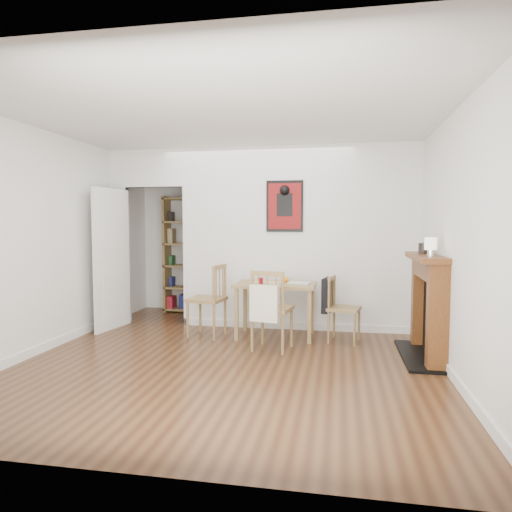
% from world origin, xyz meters
% --- Properties ---
extents(ground, '(5.20, 5.20, 0.00)m').
position_xyz_m(ground, '(0.00, 0.00, 0.00)').
color(ground, '#56351B').
rests_on(ground, ground).
extents(room_shell, '(5.20, 5.20, 5.20)m').
position_xyz_m(room_shell, '(0.10, 1.34, 1.30)').
color(room_shell, silver).
rests_on(room_shell, ground).
extents(dining_table, '(1.05, 0.67, 0.72)m').
position_xyz_m(dining_table, '(0.34, 0.87, 0.63)').
color(dining_table, olive).
rests_on(dining_table, ground).
extents(chair_left, '(0.55, 0.55, 0.97)m').
position_xyz_m(chair_left, '(-0.57, 0.75, 0.49)').
color(chair_left, olive).
rests_on(chair_left, ground).
extents(chair_right, '(0.54, 0.50, 0.84)m').
position_xyz_m(chair_right, '(1.21, 0.77, 0.43)').
color(chair_right, olive).
rests_on(chair_right, ground).
extents(chair_front, '(0.56, 0.61, 0.96)m').
position_xyz_m(chair_front, '(0.38, 0.24, 0.49)').
color(chair_front, olive).
rests_on(chair_front, ground).
extents(bookshelf, '(0.83, 0.33, 1.97)m').
position_xyz_m(bookshelf, '(-1.37, 2.36, 0.97)').
color(bookshelf, olive).
rests_on(bookshelf, ground).
extents(fireplace, '(0.45, 1.25, 1.16)m').
position_xyz_m(fireplace, '(2.16, 0.25, 0.62)').
color(fireplace, brown).
rests_on(fireplace, ground).
extents(red_glass, '(0.07, 0.07, 0.09)m').
position_xyz_m(red_glass, '(0.16, 0.72, 0.76)').
color(red_glass, maroon).
rests_on(red_glass, dining_table).
extents(orange_fruit, '(0.08, 0.08, 0.08)m').
position_xyz_m(orange_fruit, '(0.46, 1.01, 0.76)').
color(orange_fruit, orange).
rests_on(orange_fruit, dining_table).
extents(placemat, '(0.48, 0.41, 0.00)m').
position_xyz_m(placemat, '(0.22, 0.95, 0.72)').
color(placemat, beige).
rests_on(placemat, dining_table).
extents(notebook, '(0.30, 0.24, 0.01)m').
position_xyz_m(notebook, '(0.65, 0.93, 0.72)').
color(notebook, silver).
rests_on(notebook, dining_table).
extents(mantel_lamp, '(0.13, 0.13, 0.20)m').
position_xyz_m(mantel_lamp, '(2.10, -0.09, 1.28)').
color(mantel_lamp, silver).
rests_on(mantel_lamp, fireplace).
extents(ceramic_jar_a, '(0.10, 0.10, 0.13)m').
position_xyz_m(ceramic_jar_a, '(2.10, 0.37, 1.22)').
color(ceramic_jar_a, black).
rests_on(ceramic_jar_a, fireplace).
extents(ceramic_jar_b, '(0.08, 0.08, 0.09)m').
position_xyz_m(ceramic_jar_b, '(2.17, 0.55, 1.21)').
color(ceramic_jar_b, black).
rests_on(ceramic_jar_b, fireplace).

